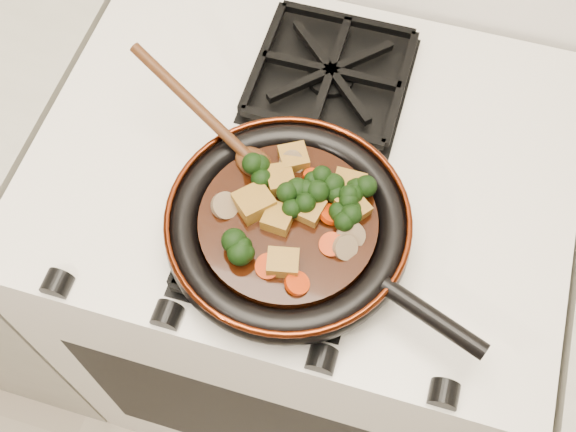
# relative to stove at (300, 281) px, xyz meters

# --- Properties ---
(stove) EXTENTS (0.76, 0.60, 0.90)m
(stove) POSITION_rel_stove_xyz_m (0.00, 0.00, 0.00)
(stove) COLOR silver
(stove) RESTS_ON ground
(burner_grate_front) EXTENTS (0.23, 0.23, 0.03)m
(burner_grate_front) POSITION_rel_stove_xyz_m (0.00, -0.14, 0.46)
(burner_grate_front) COLOR black
(burner_grate_front) RESTS_ON stove
(burner_grate_back) EXTENTS (0.23, 0.23, 0.03)m
(burner_grate_back) POSITION_rel_stove_xyz_m (0.00, 0.14, 0.46)
(burner_grate_back) COLOR black
(burner_grate_back) RESTS_ON stove
(skillet) EXTENTS (0.43, 0.31, 0.05)m
(skillet) POSITION_rel_stove_xyz_m (0.02, -0.14, 0.49)
(skillet) COLOR black
(skillet) RESTS_ON burner_grate_front
(braising_sauce) EXTENTS (0.23, 0.23, 0.02)m
(braising_sauce) POSITION_rel_stove_xyz_m (0.01, -0.14, 0.50)
(braising_sauce) COLOR black
(braising_sauce) RESTS_ON skillet
(tofu_cube_0) EXTENTS (0.04, 0.04, 0.02)m
(tofu_cube_0) POSITION_rel_stove_xyz_m (0.04, -0.12, 0.52)
(tofu_cube_0) COLOR brown
(tofu_cube_0) RESTS_ON braising_sauce
(tofu_cube_1) EXTENTS (0.05, 0.05, 0.03)m
(tofu_cube_1) POSITION_rel_stove_xyz_m (-0.01, -0.09, 0.52)
(tofu_cube_1) COLOR brown
(tofu_cube_1) RESTS_ON braising_sauce
(tofu_cube_2) EXTENTS (0.04, 0.04, 0.02)m
(tofu_cube_2) POSITION_rel_stove_xyz_m (0.00, -0.14, 0.52)
(tofu_cube_2) COLOR brown
(tofu_cube_2) RESTS_ON braising_sauce
(tofu_cube_3) EXTENTS (0.06, 0.06, 0.03)m
(tofu_cube_3) POSITION_rel_stove_xyz_m (-0.03, -0.13, 0.52)
(tofu_cube_3) COLOR brown
(tofu_cube_3) RESTS_ON braising_sauce
(tofu_cube_4) EXTENTS (0.04, 0.04, 0.03)m
(tofu_cube_4) POSITION_rel_stove_xyz_m (0.08, -0.07, 0.52)
(tofu_cube_4) COLOR brown
(tofu_cube_4) RESTS_ON braising_sauce
(tofu_cube_5) EXTENTS (0.04, 0.04, 0.02)m
(tofu_cube_5) POSITION_rel_stove_xyz_m (0.03, -0.20, 0.52)
(tofu_cube_5) COLOR brown
(tofu_cube_5) RESTS_ON braising_sauce
(tofu_cube_6) EXTENTS (0.05, 0.05, 0.02)m
(tofu_cube_6) POSITION_rel_stove_xyz_m (-0.00, -0.05, 0.52)
(tofu_cube_6) COLOR brown
(tofu_cube_6) RESTS_ON braising_sauce
(tofu_cube_7) EXTENTS (0.05, 0.05, 0.02)m
(tofu_cube_7) POSITION_rel_stove_xyz_m (0.09, -0.10, 0.52)
(tofu_cube_7) COLOR brown
(tofu_cube_7) RESTS_ON braising_sauce
(broccoli_floret_0) EXTENTS (0.08, 0.08, 0.07)m
(broccoli_floret_0) POSITION_rel_stove_xyz_m (0.02, -0.12, 0.52)
(broccoli_floret_0) COLOR black
(broccoli_floret_0) RESTS_ON braising_sauce
(broccoli_floret_1) EXTENTS (0.10, 0.09, 0.08)m
(broccoli_floret_1) POSITION_rel_stove_xyz_m (-0.03, -0.20, 0.52)
(broccoli_floret_1) COLOR black
(broccoli_floret_1) RESTS_ON braising_sauce
(broccoli_floret_2) EXTENTS (0.08, 0.08, 0.07)m
(broccoli_floret_2) POSITION_rel_stove_xyz_m (-0.04, -0.08, 0.52)
(broccoli_floret_2) COLOR black
(broccoli_floret_2) RESTS_ON braising_sauce
(broccoli_floret_3) EXTENTS (0.09, 0.09, 0.06)m
(broccoli_floret_3) POSITION_rel_stove_xyz_m (0.07, -0.09, 0.52)
(broccoli_floret_3) COLOR black
(broccoli_floret_3) RESTS_ON braising_sauce
(broccoli_floret_4) EXTENTS (0.08, 0.09, 0.06)m
(broccoli_floret_4) POSITION_rel_stove_xyz_m (0.08, -0.11, 0.52)
(broccoli_floret_4) COLOR black
(broccoli_floret_4) RESTS_ON braising_sauce
(broccoli_floret_5) EXTENTS (0.07, 0.07, 0.07)m
(broccoli_floret_5) POSITION_rel_stove_xyz_m (0.03, -0.08, 0.52)
(broccoli_floret_5) COLOR black
(broccoli_floret_5) RESTS_ON braising_sauce
(broccoli_floret_6) EXTENTS (0.07, 0.08, 0.06)m
(broccoli_floret_6) POSITION_rel_stove_xyz_m (0.09, -0.08, 0.52)
(broccoli_floret_6) COLOR black
(broccoli_floret_6) RESTS_ON braising_sauce
(carrot_coin_0) EXTENTS (0.03, 0.03, 0.02)m
(carrot_coin_0) POSITION_rel_stove_xyz_m (0.08, -0.15, 0.51)
(carrot_coin_0) COLOR #AD2804
(carrot_coin_0) RESTS_ON braising_sauce
(carrot_coin_1) EXTENTS (0.03, 0.03, 0.02)m
(carrot_coin_1) POSITION_rel_stove_xyz_m (0.03, -0.07, 0.51)
(carrot_coin_1) COLOR #AD2804
(carrot_coin_1) RESTS_ON braising_sauce
(carrot_coin_2) EXTENTS (0.03, 0.03, 0.02)m
(carrot_coin_2) POSITION_rel_stove_xyz_m (0.05, -0.22, 0.51)
(carrot_coin_2) COLOR #AD2804
(carrot_coin_2) RESTS_ON braising_sauce
(carrot_coin_3) EXTENTS (0.03, 0.03, 0.02)m
(carrot_coin_3) POSITION_rel_stove_xyz_m (0.06, -0.11, 0.51)
(carrot_coin_3) COLOR #AD2804
(carrot_coin_3) RESTS_ON braising_sauce
(carrot_coin_4) EXTENTS (0.03, 0.03, 0.02)m
(carrot_coin_4) POSITION_rel_stove_xyz_m (0.01, -0.20, 0.51)
(carrot_coin_4) COLOR #AD2804
(carrot_coin_4) RESTS_ON braising_sauce
(carrot_coin_5) EXTENTS (0.03, 0.03, 0.01)m
(carrot_coin_5) POSITION_rel_stove_xyz_m (0.08, -0.10, 0.51)
(carrot_coin_5) COLOR #AD2804
(carrot_coin_5) RESTS_ON braising_sauce
(mushroom_slice_0) EXTENTS (0.04, 0.04, 0.03)m
(mushroom_slice_0) POSITION_rel_stove_xyz_m (-0.07, -0.14, 0.52)
(mushroom_slice_0) COLOR #786145
(mushroom_slice_0) RESTS_ON braising_sauce
(mushroom_slice_1) EXTENTS (0.04, 0.04, 0.03)m
(mushroom_slice_1) POSITION_rel_stove_xyz_m (0.09, -0.16, 0.52)
(mushroom_slice_1) COLOR #786145
(mushroom_slice_1) RESTS_ON braising_sauce
(mushroom_slice_2) EXTENTS (0.04, 0.03, 0.03)m
(mushroom_slice_2) POSITION_rel_stove_xyz_m (-0.00, -0.06, 0.52)
(mushroom_slice_2) COLOR #786145
(mushroom_slice_2) RESTS_ON braising_sauce
(mushroom_slice_3) EXTENTS (0.05, 0.04, 0.03)m
(mushroom_slice_3) POSITION_rel_stove_xyz_m (0.10, -0.14, 0.52)
(mushroom_slice_3) COLOR #786145
(mushroom_slice_3) RESTS_ON braising_sauce
(wooden_spoon) EXTENTS (0.14, 0.08, 0.22)m
(wooden_spoon) POSITION_rel_stove_xyz_m (-0.10, -0.04, 0.53)
(wooden_spoon) COLOR #3F200D
(wooden_spoon) RESTS_ON braising_sauce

